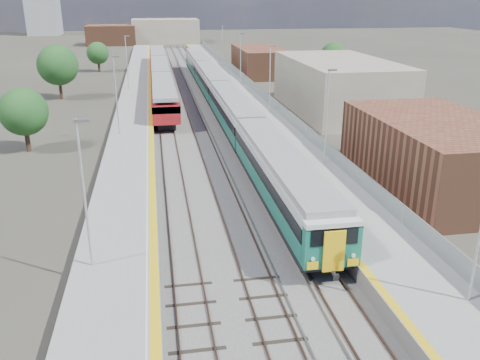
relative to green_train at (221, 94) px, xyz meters
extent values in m
plane|color=#47443A|center=(-1.50, 3.22, -2.30)|extent=(320.00, 320.00, 0.00)
cube|color=#565451|center=(-3.75, 5.72, -2.27)|extent=(10.50, 155.00, 0.06)
cube|color=#4C3323|center=(-0.72, 8.22, -2.19)|extent=(0.07, 160.00, 0.14)
cube|color=#4C3323|center=(0.72, 8.22, -2.19)|extent=(0.07, 160.00, 0.14)
cube|color=#4C3323|center=(-4.22, 8.22, -2.19)|extent=(0.07, 160.00, 0.14)
cube|color=#4C3323|center=(-2.78, 8.22, -2.19)|extent=(0.07, 160.00, 0.14)
cube|color=#4C3323|center=(-7.72, 8.22, -2.19)|extent=(0.07, 160.00, 0.14)
cube|color=#4C3323|center=(-6.28, 8.22, -2.19)|extent=(0.07, 160.00, 0.14)
cube|color=gray|center=(-1.05, 8.22, -2.20)|extent=(0.08, 160.00, 0.10)
cube|color=gray|center=(-2.45, 8.22, -2.20)|extent=(0.08, 160.00, 0.10)
cube|color=slate|center=(3.75, 5.72, -1.80)|extent=(4.70, 155.00, 1.00)
cube|color=gray|center=(3.75, 5.72, -1.30)|extent=(4.70, 155.00, 0.03)
cube|color=gold|center=(1.65, 5.72, -1.28)|extent=(0.40, 155.00, 0.01)
cube|color=gray|center=(5.95, 5.72, -0.70)|extent=(0.06, 155.00, 1.20)
cylinder|color=#9EA0A3|center=(5.10, -24.78, 2.47)|extent=(0.12, 0.12, 7.50)
cube|color=#4C4C4F|center=(5.35, -24.78, 6.12)|extent=(0.70, 0.18, 0.14)
cylinder|color=#9EA0A3|center=(5.10, -4.78, 2.47)|extent=(0.12, 0.12, 7.50)
cube|color=#4C4C4F|center=(5.35, -4.78, 6.12)|extent=(0.70, 0.18, 0.14)
cylinder|color=#9EA0A3|center=(5.10, 15.22, 2.47)|extent=(0.12, 0.12, 7.50)
cube|color=#4C4C4F|center=(5.35, 15.22, 6.12)|extent=(0.70, 0.18, 0.14)
cylinder|color=#9EA0A3|center=(5.10, 35.22, 2.47)|extent=(0.12, 0.12, 7.50)
cube|color=#4C4C4F|center=(5.35, 35.22, 6.12)|extent=(0.70, 0.18, 0.14)
cube|color=slate|center=(-10.55, 5.72, -1.80)|extent=(4.30, 155.00, 1.00)
cube|color=gray|center=(-10.55, 5.72, -1.30)|extent=(4.30, 155.00, 0.03)
cube|color=gold|center=(-8.65, 5.72, -1.28)|extent=(0.45, 155.00, 0.01)
cube|color=silver|center=(-9.00, 5.72, -1.28)|extent=(0.08, 155.00, 0.01)
cylinder|color=#9EA0A3|center=(-11.70, -38.78, 2.47)|extent=(0.12, 0.12, 7.50)
cube|color=#4C4C4F|center=(-11.45, -38.78, 6.12)|extent=(0.70, 0.18, 0.14)
cylinder|color=#9EA0A3|center=(-11.70, -12.78, 2.47)|extent=(0.12, 0.12, 7.50)
cube|color=#4C4C4F|center=(-11.45, -12.78, 6.12)|extent=(0.70, 0.18, 0.14)
cylinder|color=#9EA0A3|center=(-11.70, 13.22, 2.47)|extent=(0.12, 0.12, 7.50)
cube|color=#4C4C4F|center=(-11.45, 13.22, 6.12)|extent=(0.70, 0.18, 0.14)
cube|color=brown|center=(12.50, -28.78, 0.30)|extent=(9.00, 16.00, 5.20)
cube|color=gray|center=(14.50, -1.78, 0.90)|extent=(11.00, 22.00, 6.40)
cube|color=brown|center=(11.50, 31.22, 0.10)|extent=(8.00, 18.00, 4.80)
cube|color=gray|center=(-3.50, 103.22, 1.20)|extent=(20.00, 14.00, 7.00)
cube|color=brown|center=(-19.50, 98.22, 0.50)|extent=(14.00, 12.00, 5.60)
cube|color=black|center=(0.00, -30.68, -1.39)|extent=(2.80, 20.10, 0.47)
cube|color=#136451|center=(0.00, -30.68, -0.57)|extent=(2.91, 20.10, 1.18)
cube|color=black|center=(0.00, -30.68, 0.36)|extent=(2.97, 20.10, 0.80)
cube|color=silver|center=(0.00, -30.68, 1.00)|extent=(2.91, 20.10, 0.49)
cube|color=gray|center=(0.00, -30.68, 1.43)|extent=(2.58, 20.10, 0.41)
cube|color=black|center=(0.00, -10.08, -1.39)|extent=(2.80, 20.10, 0.47)
cube|color=#136451|center=(0.00, -10.08, -0.57)|extent=(2.91, 20.10, 1.18)
cube|color=black|center=(0.00, -10.08, 0.36)|extent=(2.97, 20.10, 0.80)
cube|color=silver|center=(0.00, -10.08, 1.00)|extent=(2.91, 20.10, 0.49)
cube|color=gray|center=(0.00, -10.08, 1.43)|extent=(2.58, 20.10, 0.41)
cube|color=black|center=(0.00, 10.52, -1.39)|extent=(2.80, 20.10, 0.47)
cube|color=#136451|center=(0.00, 10.52, -0.57)|extent=(2.91, 20.10, 1.18)
cube|color=black|center=(0.00, 10.52, 0.36)|extent=(2.97, 20.10, 0.80)
cube|color=silver|center=(0.00, 10.52, 1.00)|extent=(2.91, 20.10, 0.49)
cube|color=gray|center=(0.00, 10.52, 1.43)|extent=(2.58, 20.10, 0.41)
cube|color=black|center=(0.00, 31.13, -1.39)|extent=(2.80, 20.10, 0.47)
cube|color=#136451|center=(0.00, 31.13, -0.57)|extent=(2.91, 20.10, 1.18)
cube|color=black|center=(0.00, 31.13, 0.36)|extent=(2.97, 20.10, 0.80)
cube|color=silver|center=(0.00, 31.13, 1.00)|extent=(2.91, 20.10, 0.49)
cube|color=gray|center=(0.00, 31.13, 1.43)|extent=(2.58, 20.10, 0.41)
cube|color=#136451|center=(0.00, -40.99, -0.09)|extent=(2.89, 0.62, 2.16)
cube|color=black|center=(0.00, -41.31, 0.53)|extent=(2.37, 0.06, 0.82)
cube|color=yellow|center=(0.00, -41.37, -0.19)|extent=(1.08, 0.10, 2.16)
cube|color=black|center=(-7.00, -0.36, -1.81)|extent=(1.97, 16.75, 0.68)
cube|color=maroon|center=(-7.00, -0.36, -0.18)|extent=(2.90, 19.71, 2.07)
cube|color=black|center=(-7.00, -0.36, 0.34)|extent=(2.97, 19.71, 0.73)
cube|color=gray|center=(-7.00, -0.36, 1.38)|extent=(2.59, 19.71, 0.41)
cube|color=black|center=(-7.00, 19.85, -1.81)|extent=(1.97, 16.75, 0.68)
cube|color=maroon|center=(-7.00, 19.85, -0.18)|extent=(2.90, 19.71, 2.07)
cube|color=black|center=(-7.00, 19.85, 0.34)|extent=(2.97, 19.71, 0.73)
cube|color=gray|center=(-7.00, 19.85, 1.38)|extent=(2.59, 19.71, 0.41)
cube|color=black|center=(-7.00, 40.06, -1.81)|extent=(1.97, 16.75, 0.68)
cube|color=maroon|center=(-7.00, 40.06, -0.18)|extent=(2.90, 19.71, 2.07)
cube|color=black|center=(-7.00, 40.06, 0.34)|extent=(2.97, 19.71, 0.73)
cube|color=gray|center=(-7.00, 40.06, 1.38)|extent=(2.59, 19.71, 0.41)
cylinder|color=#382619|center=(-20.01, -13.80, -1.26)|extent=(0.44, 0.44, 2.08)
sphere|color=#1C481B|center=(-20.01, -13.80, 1.46)|extent=(4.40, 4.40, 4.40)
cylinder|color=#382619|center=(-21.01, 12.18, -0.99)|extent=(0.44, 0.44, 2.63)
sphere|color=#1C481B|center=(-21.01, 12.18, 2.44)|extent=(5.55, 5.55, 5.55)
cylinder|color=#382619|center=(-18.22, 39.46, -1.33)|extent=(0.44, 0.44, 1.95)
sphere|color=#1C481B|center=(-18.22, 39.46, 1.22)|extent=(4.12, 4.12, 4.12)
cylinder|color=#382619|center=(23.26, 24.76, -1.23)|extent=(0.44, 0.44, 2.15)
sphere|color=#1C481B|center=(23.26, 24.76, 1.59)|extent=(4.55, 4.55, 4.55)
camera|label=1|loc=(-8.16, -62.15, 11.43)|focal=38.00mm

